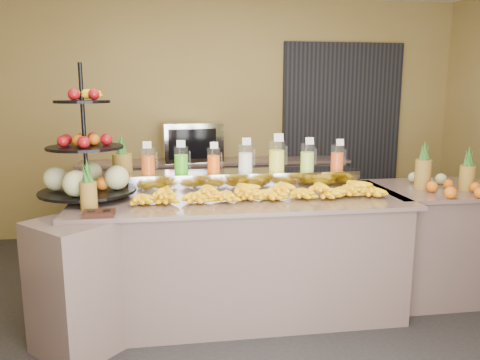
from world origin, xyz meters
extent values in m
plane|color=black|center=(0.00, 0.00, 0.00)|extent=(6.00, 6.00, 0.00)
cube|color=olive|center=(0.00, 2.51, 1.40)|extent=(6.00, 0.02, 2.80)
cube|color=black|center=(1.60, 2.46, 1.20)|extent=(1.50, 0.06, 2.20)
cube|color=gray|center=(0.00, 0.30, 0.45)|extent=(2.40, 0.90, 0.90)
cube|color=gray|center=(0.00, 0.30, 0.92)|extent=(2.50, 1.00, 0.03)
cube|color=gray|center=(-1.15, -0.10, 0.45)|extent=(0.71, 0.71, 0.90)
cube|color=gray|center=(1.70, 0.40, 0.45)|extent=(1.00, 0.80, 0.90)
cube|color=gray|center=(1.70, 0.40, 0.92)|extent=(1.08, 0.88, 0.03)
cube|color=gray|center=(0.00, 2.25, 0.45)|extent=(3.00, 0.50, 0.90)
cube|color=gray|center=(0.00, 2.25, 0.92)|extent=(3.10, 0.55, 0.03)
cube|color=gray|center=(0.09, 0.58, 1.01)|extent=(1.85, 0.30, 0.15)
cylinder|color=silver|center=(-0.69, 0.58, 1.18)|extent=(0.11, 0.11, 0.21)
cylinder|color=#D44D0D|center=(-0.69, 0.58, 1.15)|extent=(0.10, 0.10, 0.14)
cylinder|color=gray|center=(-0.71, 0.59, 1.23)|extent=(0.01, 0.01, 0.24)
cube|color=white|center=(-0.69, 0.53, 1.31)|extent=(0.07, 0.02, 0.06)
cylinder|color=silver|center=(-0.43, 0.58, 1.18)|extent=(0.11, 0.11, 0.21)
cylinder|color=#38B910|center=(-0.43, 0.58, 1.15)|extent=(0.11, 0.11, 0.14)
cylinder|color=gray|center=(-0.45, 0.59, 1.23)|extent=(0.01, 0.01, 0.25)
cube|color=white|center=(-0.43, 0.53, 1.32)|extent=(0.07, 0.02, 0.06)
cylinder|color=silver|center=(-0.17, 0.58, 1.18)|extent=(0.11, 0.11, 0.19)
cylinder|color=#FC5600|center=(-0.17, 0.58, 1.15)|extent=(0.10, 0.10, 0.13)
cylinder|color=gray|center=(-0.19, 0.59, 1.22)|extent=(0.01, 0.01, 0.23)
cube|color=white|center=(-0.17, 0.53, 1.30)|extent=(0.06, 0.02, 0.05)
cylinder|color=silver|center=(0.09, 0.58, 1.19)|extent=(0.12, 0.12, 0.22)
cylinder|color=white|center=(0.09, 0.58, 1.15)|extent=(0.11, 0.11, 0.15)
cylinder|color=gray|center=(0.07, 0.59, 1.24)|extent=(0.01, 0.01, 0.26)
cube|color=white|center=(0.09, 0.53, 1.33)|extent=(0.07, 0.02, 0.06)
cylinder|color=silver|center=(0.35, 0.58, 1.20)|extent=(0.13, 0.13, 0.24)
cylinder|color=yellow|center=(0.35, 0.58, 1.16)|extent=(0.12, 0.12, 0.17)
cylinder|color=gray|center=(0.33, 0.59, 1.26)|extent=(0.01, 0.01, 0.29)
cube|color=white|center=(0.35, 0.52, 1.36)|extent=(0.08, 0.02, 0.07)
cylinder|color=silver|center=(0.61, 0.58, 1.19)|extent=(0.12, 0.12, 0.21)
cylinder|color=#A9D742|center=(0.61, 0.58, 1.15)|extent=(0.11, 0.11, 0.15)
cylinder|color=gray|center=(0.59, 0.59, 1.24)|extent=(0.01, 0.01, 0.25)
cube|color=white|center=(0.61, 0.53, 1.32)|extent=(0.07, 0.02, 0.06)
cylinder|color=silver|center=(0.87, 0.58, 1.18)|extent=(0.11, 0.11, 0.20)
cylinder|color=#D74910|center=(0.87, 0.58, 1.15)|extent=(0.10, 0.10, 0.14)
cylinder|color=gray|center=(0.85, 0.59, 1.23)|extent=(0.01, 0.01, 0.24)
cube|color=white|center=(0.87, 0.53, 1.31)|extent=(0.06, 0.02, 0.05)
ellipsoid|color=yellow|center=(-0.73, 0.22, 0.98)|extent=(0.24, 0.18, 0.10)
ellipsoid|color=yellow|center=(-0.54, 0.22, 0.98)|extent=(0.24, 0.18, 0.10)
ellipsoid|color=yellow|center=(-0.34, 0.22, 0.98)|extent=(0.24, 0.18, 0.10)
ellipsoid|color=yellow|center=(-0.15, 0.22, 0.98)|extent=(0.24, 0.18, 0.10)
ellipsoid|color=yellow|center=(0.05, 0.22, 0.98)|extent=(0.24, 0.18, 0.10)
ellipsoid|color=yellow|center=(0.24, 0.22, 0.98)|extent=(0.24, 0.18, 0.10)
ellipsoid|color=yellow|center=(0.44, 0.22, 0.98)|extent=(0.24, 0.18, 0.10)
ellipsoid|color=yellow|center=(0.64, 0.22, 0.98)|extent=(0.24, 0.18, 0.10)
ellipsoid|color=yellow|center=(0.83, 0.22, 0.98)|extent=(0.24, 0.18, 0.10)
ellipsoid|color=yellow|center=(1.03, 0.22, 0.98)|extent=(0.24, 0.18, 0.10)
ellipsoid|color=yellow|center=(-0.56, 0.22, 1.05)|extent=(0.20, 0.16, 0.09)
ellipsoid|color=yellow|center=(-0.27, 0.22, 1.05)|extent=(0.20, 0.16, 0.09)
ellipsoid|color=yellow|center=(0.01, 0.22, 1.05)|extent=(0.20, 0.16, 0.09)
ellipsoid|color=yellow|center=(0.29, 0.22, 1.05)|extent=(0.20, 0.16, 0.09)
ellipsoid|color=yellow|center=(0.57, 0.22, 1.05)|extent=(0.20, 0.16, 0.09)
ellipsoid|color=yellow|center=(0.85, 0.22, 1.05)|extent=(0.20, 0.16, 0.09)
cylinder|color=black|center=(-1.14, 0.41, 1.43)|extent=(0.03, 0.03, 0.99)
cylinder|color=black|center=(-1.14, 0.41, 0.99)|extent=(0.78, 0.78, 0.02)
cylinder|color=black|center=(-1.14, 0.41, 1.32)|extent=(0.61, 0.61, 0.02)
cylinder|color=black|center=(-1.14, 0.41, 1.65)|extent=(0.44, 0.44, 0.02)
sphere|color=#BABA80|center=(-0.92, 0.41, 1.09)|extent=(0.19, 0.19, 0.19)
sphere|color=maroon|center=(-0.98, 0.41, 1.37)|extent=(0.09, 0.09, 0.09)
sphere|color=#CE6512|center=(-1.25, 0.41, 1.04)|extent=(0.10, 0.10, 0.10)
cube|color=black|center=(-0.99, -0.10, 0.94)|extent=(0.20, 0.15, 0.03)
cylinder|color=brown|center=(-1.07, 0.06, 1.03)|extent=(0.11, 0.11, 0.19)
cone|color=#204B19|center=(-1.07, 0.06, 1.20)|extent=(0.06, 0.06, 0.16)
cylinder|color=brown|center=(-0.90, 0.70, 1.08)|extent=(0.16, 0.16, 0.30)
cone|color=#204B19|center=(-0.90, 0.70, 1.31)|extent=(0.08, 0.08, 0.16)
cylinder|color=brown|center=(1.53, 0.38, 1.05)|extent=(0.13, 0.13, 0.24)
cylinder|color=brown|center=(1.86, 0.28, 1.03)|extent=(0.12, 0.12, 0.20)
ellipsoid|color=#CE6512|center=(1.68, 0.13, 0.97)|extent=(0.36, 0.24, 0.09)
cube|color=gray|center=(-0.28, 2.25, 1.15)|extent=(0.70, 0.53, 0.44)
camera|label=1|loc=(-0.51, -3.14, 1.72)|focal=35.00mm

